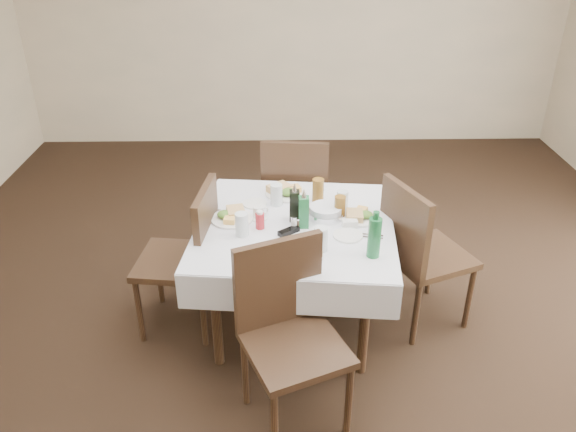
% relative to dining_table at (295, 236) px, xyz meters
% --- Properties ---
extents(ground_plane, '(7.00, 7.00, 0.00)m').
position_rel_dining_table_xyz_m(ground_plane, '(0.09, -0.12, -0.67)').
color(ground_plane, black).
extents(room_shell, '(6.04, 7.04, 2.80)m').
position_rel_dining_table_xyz_m(room_shell, '(0.09, -0.12, 1.04)').
color(room_shell, '#B8AC93').
rests_on(room_shell, ground).
extents(dining_table, '(1.32, 1.32, 0.76)m').
position_rel_dining_table_xyz_m(dining_table, '(0.00, 0.00, 0.00)').
color(dining_table, black).
rests_on(dining_table, ground).
extents(chair_north, '(0.53, 0.53, 1.02)m').
position_rel_dining_table_xyz_m(chair_north, '(0.03, 0.81, -0.09)').
color(chair_north, black).
rests_on(chair_north, ground).
extents(chair_south, '(0.63, 0.63, 1.02)m').
position_rel_dining_table_xyz_m(chair_south, '(-0.06, -0.73, -0.09)').
color(chair_south, black).
rests_on(chair_south, ground).
extents(chair_east, '(0.63, 0.63, 1.02)m').
position_rel_dining_table_xyz_m(chair_east, '(0.77, -0.01, -0.09)').
color(chair_east, black).
rests_on(chair_east, ground).
extents(chair_west, '(0.53, 0.53, 1.01)m').
position_rel_dining_table_xyz_m(chair_west, '(-0.66, -0.00, -0.10)').
color(chair_west, black).
rests_on(chair_west, ground).
extents(meal_north, '(0.28, 0.28, 0.06)m').
position_rel_dining_table_xyz_m(meal_north, '(-0.06, 0.40, 0.11)').
color(meal_north, white).
rests_on(meal_north, dining_table).
extents(meal_south, '(0.27, 0.27, 0.06)m').
position_rel_dining_table_xyz_m(meal_south, '(0.01, -0.38, 0.11)').
color(meal_south, white).
rests_on(meal_south, dining_table).
extents(meal_east, '(0.25, 0.25, 0.05)m').
position_rel_dining_table_xyz_m(meal_east, '(0.40, 0.05, 0.11)').
color(meal_east, white).
rests_on(meal_east, dining_table).
extents(meal_west, '(0.26, 0.26, 0.06)m').
position_rel_dining_table_xyz_m(meal_west, '(-0.39, 0.06, 0.11)').
color(meal_west, white).
rests_on(meal_west, dining_table).
extents(side_plate_a, '(0.16, 0.16, 0.01)m').
position_rel_dining_table_xyz_m(side_plate_a, '(-0.26, 0.26, 0.09)').
color(side_plate_a, white).
rests_on(side_plate_a, dining_table).
extents(side_plate_b, '(0.18, 0.18, 0.01)m').
position_rel_dining_table_xyz_m(side_plate_b, '(0.31, -0.16, 0.10)').
color(side_plate_b, white).
rests_on(side_plate_b, dining_table).
extents(water_n, '(0.08, 0.08, 0.14)m').
position_rel_dining_table_xyz_m(water_n, '(-0.11, 0.25, 0.16)').
color(water_n, silver).
rests_on(water_n, dining_table).
extents(water_s, '(0.08, 0.08, 0.14)m').
position_rel_dining_table_xyz_m(water_s, '(0.13, -0.31, 0.16)').
color(water_s, silver).
rests_on(water_s, dining_table).
extents(water_e, '(0.07, 0.07, 0.14)m').
position_rel_dining_table_xyz_m(water_e, '(0.30, 0.16, 0.16)').
color(water_e, silver).
rests_on(water_e, dining_table).
extents(water_w, '(0.08, 0.08, 0.14)m').
position_rel_dining_table_xyz_m(water_w, '(-0.32, -0.14, 0.16)').
color(water_w, silver).
rests_on(water_w, dining_table).
extents(iced_tea_a, '(0.08, 0.08, 0.16)m').
position_rel_dining_table_xyz_m(iced_tea_a, '(0.16, 0.30, 0.17)').
color(iced_tea_a, brown).
rests_on(iced_tea_a, dining_table).
extents(iced_tea_b, '(0.07, 0.07, 0.14)m').
position_rel_dining_table_xyz_m(iced_tea_b, '(0.28, 0.07, 0.16)').
color(iced_tea_b, brown).
rests_on(iced_tea_b, dining_table).
extents(bread_basket, '(0.22, 0.22, 0.07)m').
position_rel_dining_table_xyz_m(bread_basket, '(0.19, 0.08, 0.12)').
color(bread_basket, silver).
rests_on(bread_basket, dining_table).
extents(oil_cruet_dark, '(0.06, 0.06, 0.25)m').
position_rel_dining_table_xyz_m(oil_cruet_dark, '(-0.00, 0.04, 0.20)').
color(oil_cruet_dark, black).
rests_on(oil_cruet_dark, dining_table).
extents(oil_cruet_green, '(0.06, 0.06, 0.25)m').
position_rel_dining_table_xyz_m(oil_cruet_green, '(0.05, -0.04, 0.20)').
color(oil_cruet_green, '#1D6A37').
rests_on(oil_cruet_green, dining_table).
extents(ketchup_bottle, '(0.05, 0.05, 0.12)m').
position_rel_dining_table_xyz_m(ketchup_bottle, '(-0.21, -0.05, 0.14)').
color(ketchup_bottle, '#B42028').
rests_on(ketchup_bottle, dining_table).
extents(salt_shaker, '(0.04, 0.04, 0.08)m').
position_rel_dining_table_xyz_m(salt_shaker, '(-0.01, -0.07, 0.13)').
color(salt_shaker, white).
rests_on(salt_shaker, dining_table).
extents(pepper_shaker, '(0.03, 0.03, 0.07)m').
position_rel_dining_table_xyz_m(pepper_shaker, '(0.01, -0.06, 0.12)').
color(pepper_shaker, '#422D1C').
rests_on(pepper_shaker, dining_table).
extents(coffee_mug, '(0.12, 0.11, 0.08)m').
position_rel_dining_table_xyz_m(coffee_mug, '(-0.22, 0.07, 0.13)').
color(coffee_mug, white).
rests_on(coffee_mug, dining_table).
extents(sunglasses, '(0.14, 0.12, 0.03)m').
position_rel_dining_table_xyz_m(sunglasses, '(-0.04, -0.12, 0.10)').
color(sunglasses, black).
rests_on(sunglasses, dining_table).
extents(green_bottle, '(0.07, 0.07, 0.28)m').
position_rel_dining_table_xyz_m(green_bottle, '(0.42, -0.38, 0.21)').
color(green_bottle, '#1D6A37').
rests_on(green_bottle, dining_table).
extents(sugar_caddy, '(0.09, 0.06, 0.05)m').
position_rel_dining_table_xyz_m(sugar_caddy, '(0.33, -0.05, 0.11)').
color(sugar_caddy, white).
rests_on(sugar_caddy, dining_table).
extents(cutlery_n, '(0.08, 0.20, 0.01)m').
position_rel_dining_table_xyz_m(cutlery_n, '(0.17, 0.36, 0.09)').
color(cutlery_n, silver).
rests_on(cutlery_n, dining_table).
extents(cutlery_s, '(0.09, 0.21, 0.01)m').
position_rel_dining_table_xyz_m(cutlery_s, '(-0.17, -0.45, 0.09)').
color(cutlery_s, silver).
rests_on(cutlery_s, dining_table).
extents(cutlery_e, '(0.21, 0.09, 0.01)m').
position_rel_dining_table_xyz_m(cutlery_e, '(0.41, -0.17, 0.09)').
color(cutlery_e, silver).
rests_on(cutlery_e, dining_table).
extents(cutlery_w, '(0.21, 0.09, 0.01)m').
position_rel_dining_table_xyz_m(cutlery_w, '(-0.44, 0.14, 0.09)').
color(cutlery_w, silver).
rests_on(cutlery_w, dining_table).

